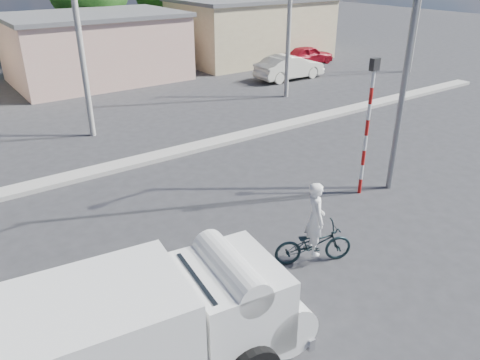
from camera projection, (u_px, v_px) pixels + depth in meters
ground_plane at (321, 244)px, 12.57m from camera, size 120.00×120.00×0.00m
median at (178, 151)px, 18.43m from camera, size 40.00×0.80×0.16m
truck at (149, 330)px, 7.88m from camera, size 5.81×2.78×2.32m
bicycle at (313, 244)px, 11.65m from camera, size 2.08×1.46×1.04m
cyclist at (315, 229)px, 11.46m from camera, size 0.71×0.82×1.90m
car_cream at (289, 67)px, 29.61m from camera, size 4.65×1.68×1.53m
car_red at (308, 55)px, 34.02m from camera, size 3.93×1.82×1.30m
traffic_pole at (368, 117)px, 14.24m from camera, size 0.28×0.18×4.36m
streetlight at (408, 35)px, 13.50m from camera, size 2.34×0.22×9.00m
building_row at (81, 47)px, 28.45m from camera, size 37.80×7.30×4.44m
utility_poles at (194, 29)px, 21.38m from camera, size 35.40×0.24×8.00m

